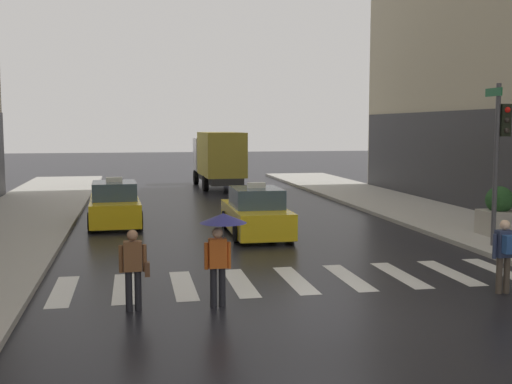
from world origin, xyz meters
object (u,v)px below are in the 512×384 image
(traffic_light_pole, at_px, (500,141))
(taxi_second, at_px, (115,205))
(pedestrian_with_backpack, at_px, (505,251))
(taxi_lead, at_px, (256,214))
(pedestrian_with_umbrella, at_px, (221,234))
(box_truck, at_px, (218,157))
(planter_near_corner, at_px, (499,213))
(pedestrian_with_handbag, at_px, (134,265))

(traffic_light_pole, height_order, taxi_second, traffic_light_pole)
(pedestrian_with_backpack, bearing_deg, traffic_light_pole, 59.94)
(taxi_lead, relative_size, taxi_second, 0.99)
(pedestrian_with_umbrella, height_order, pedestrian_with_backpack, pedestrian_with_umbrella)
(taxi_second, height_order, box_truck, box_truck)
(box_truck, xyz_separation_m, planter_near_corner, (6.75, -18.72, -0.98))
(traffic_light_pole, height_order, pedestrian_with_handbag, traffic_light_pole)
(traffic_light_pole, xyz_separation_m, taxi_second, (-11.35, 7.30, -2.53))
(taxi_second, height_order, planter_near_corner, taxi_second)
(taxi_lead, relative_size, planter_near_corner, 2.84)
(pedestrian_with_backpack, bearing_deg, box_truck, 96.87)
(taxi_lead, bearing_deg, traffic_light_pole, -31.46)
(box_truck, height_order, pedestrian_with_handbag, box_truck)
(traffic_light_pole, distance_m, pedestrian_with_handbag, 11.73)
(pedestrian_with_umbrella, relative_size, pedestrian_with_handbag, 1.18)
(box_truck, xyz_separation_m, pedestrian_with_handbag, (-5.03, -24.69, -0.92))
(taxi_second, relative_size, pedestrian_with_umbrella, 2.37)
(planter_near_corner, bearing_deg, taxi_second, 155.72)
(pedestrian_with_umbrella, height_order, pedestrian_with_handbag, pedestrian_with_umbrella)
(taxi_second, bearing_deg, pedestrian_with_backpack, -53.61)
(pedestrian_with_umbrella, distance_m, pedestrian_with_backpack, 6.30)
(taxi_lead, height_order, planter_near_corner, taxi_lead)
(taxi_lead, height_order, taxi_second, same)
(pedestrian_with_umbrella, xyz_separation_m, planter_near_corner, (10.02, 6.01, -0.64))
(taxi_second, relative_size, planter_near_corner, 2.87)
(traffic_light_pole, relative_size, pedestrian_with_handbag, 2.91)
(taxi_second, xyz_separation_m, pedestrian_with_backpack, (8.72, -11.84, 0.25))
(traffic_light_pole, bearing_deg, planter_near_corner, 56.17)
(taxi_second, distance_m, pedestrian_with_backpack, 14.70)
(traffic_light_pole, distance_m, taxi_second, 13.73)
(taxi_second, height_order, pedestrian_with_backpack, taxi_second)
(box_truck, bearing_deg, pedestrian_with_backpack, -83.13)
(taxi_second, distance_m, pedestrian_with_umbrella, 11.91)
(taxi_lead, bearing_deg, box_truck, 86.79)
(traffic_light_pole, height_order, box_truck, traffic_light_pole)
(pedestrian_with_backpack, height_order, planter_near_corner, planter_near_corner)
(traffic_light_pole, relative_size, taxi_lead, 1.06)
(taxi_lead, xyz_separation_m, pedestrian_with_umbrella, (-2.35, -8.34, 0.79))
(taxi_lead, height_order, pedestrian_with_umbrella, pedestrian_with_umbrella)
(taxi_second, relative_size, pedestrian_with_handbag, 2.79)
(pedestrian_with_umbrella, relative_size, pedestrian_with_backpack, 1.18)
(pedestrian_with_backpack, bearing_deg, pedestrian_with_umbrella, 178.14)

